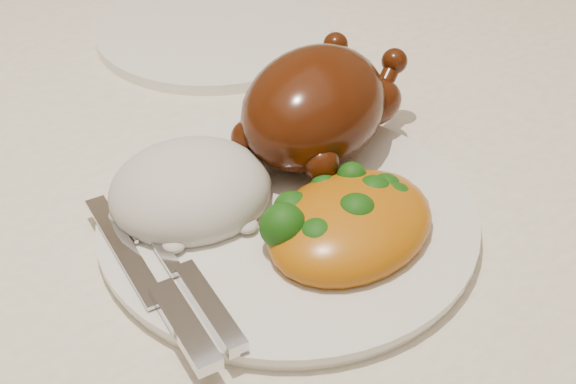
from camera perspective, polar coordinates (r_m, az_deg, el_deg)
dining_table at (r=0.75m, az=-10.95°, el=-3.56°), size 1.60×0.90×0.76m
tablecloth at (r=0.71m, az=-11.64°, el=0.88°), size 1.73×1.03×0.18m
dinner_plate at (r=0.60m, az=-0.00°, el=-1.96°), size 0.32×0.32×0.01m
side_plate at (r=0.86m, az=-5.25°, el=11.34°), size 0.32×0.32×0.01m
roast_chicken at (r=0.64m, az=2.04°, el=6.23°), size 0.19×0.15×0.09m
rice_mound at (r=0.60m, az=-6.95°, el=0.09°), size 0.14×0.13×0.06m
mac_and_cheese at (r=0.57m, az=4.64°, el=-1.89°), size 0.15×0.13×0.05m
cutlery at (r=0.53m, az=-7.99°, el=-7.01°), size 0.04×0.19×0.01m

